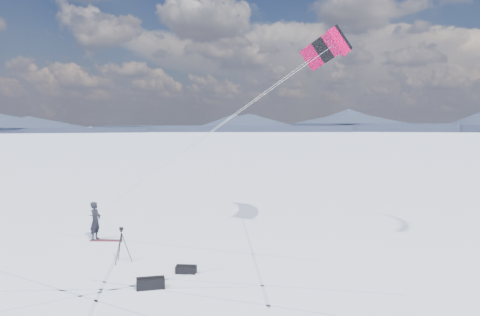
{
  "coord_description": "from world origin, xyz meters",
  "views": [
    {
      "loc": [
        4.66,
        -17.07,
        5.26
      ],
      "look_at": [
        4.43,
        4.35,
        3.71
      ],
      "focal_mm": 35.0,
      "sensor_mm": 36.0,
      "label": 1
    }
  ],
  "objects_px": {
    "gear_bag_b": "(186,269)",
    "tripod": "(122,240)",
    "gear_bag_a": "(151,283)",
    "snowboard": "(106,240)",
    "snowkiter": "(96,240)"
  },
  "relations": [
    {
      "from": "gear_bag_b",
      "to": "tripod",
      "type": "bearing_deg",
      "value": 159.07
    },
    {
      "from": "gear_bag_a",
      "to": "snowboard",
      "type": "bearing_deg",
      "value": 104.55
    },
    {
      "from": "snowboard",
      "to": "snowkiter",
      "type": "bearing_deg",
      "value": 162.49
    },
    {
      "from": "gear_bag_a",
      "to": "tripod",
      "type": "bearing_deg",
      "value": 106.85
    },
    {
      "from": "snowboard",
      "to": "tripod",
      "type": "height_order",
      "value": "tripod"
    },
    {
      "from": "gear_bag_a",
      "to": "gear_bag_b",
      "type": "bearing_deg",
      "value": 44.88
    },
    {
      "from": "snowkiter",
      "to": "snowboard",
      "type": "relative_size",
      "value": 1.25
    },
    {
      "from": "tripod",
      "to": "gear_bag_b",
      "type": "bearing_deg",
      "value": -32.85
    },
    {
      "from": "gear_bag_a",
      "to": "gear_bag_b",
      "type": "xyz_separation_m",
      "value": [
        0.95,
        1.55,
        -0.03
      ]
    },
    {
      "from": "snowkiter",
      "to": "gear_bag_b",
      "type": "xyz_separation_m",
      "value": [
        4.73,
        -4.74,
        0.14
      ]
    },
    {
      "from": "gear_bag_a",
      "to": "snowkiter",
      "type": "bearing_deg",
      "value": 107.41
    },
    {
      "from": "tripod",
      "to": "gear_bag_b",
      "type": "xyz_separation_m",
      "value": [
        2.62,
        -1.3,
        -0.73
      ]
    },
    {
      "from": "snowkiter",
      "to": "gear_bag_b",
      "type": "bearing_deg",
      "value": -125.72
    },
    {
      "from": "snowkiter",
      "to": "tripod",
      "type": "height_order",
      "value": "tripod"
    },
    {
      "from": "snowkiter",
      "to": "snowboard",
      "type": "bearing_deg",
      "value": -100.31
    }
  ]
}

